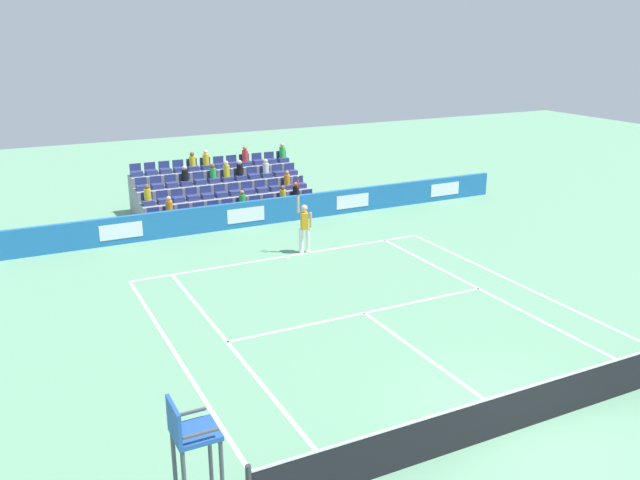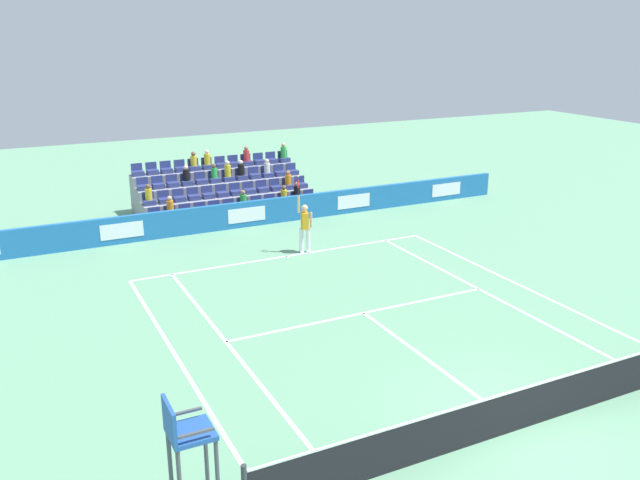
% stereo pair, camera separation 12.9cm
% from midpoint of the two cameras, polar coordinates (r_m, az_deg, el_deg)
% --- Properties ---
extents(ground_plane, '(80.00, 80.00, 0.00)m').
position_cam_midpoint_polar(ground_plane, '(14.70, 16.71, -15.11)').
color(ground_plane, '#669E77').
extents(line_baseline, '(10.97, 0.10, 0.01)m').
position_cam_midpoint_polar(line_baseline, '(23.75, -3.04, -1.39)').
color(line_baseline, white).
rests_on(line_baseline, ground).
extents(line_service, '(8.23, 0.10, 0.01)m').
position_cam_midpoint_polar(line_service, '(19.19, 3.63, -6.22)').
color(line_service, white).
rests_on(line_service, ground).
extents(line_centre_service, '(0.10, 6.40, 0.01)m').
position_cam_midpoint_polar(line_centre_service, '(16.79, 9.20, -10.13)').
color(line_centre_service, white).
rests_on(line_centre_service, ground).
extents(line_singles_sideline_left, '(0.10, 11.89, 0.01)m').
position_cam_midpoint_polar(line_singles_sideline_left, '(17.26, -7.64, -9.22)').
color(line_singles_sideline_left, white).
rests_on(line_singles_sideline_left, ground).
extents(line_singles_sideline_right, '(0.10, 11.89, 0.01)m').
position_cam_midpoint_polar(line_singles_sideline_right, '(21.10, 14.00, -4.45)').
color(line_singles_sideline_right, white).
rests_on(line_singles_sideline_right, ground).
extents(line_doubles_sideline_left, '(0.10, 11.89, 0.01)m').
position_cam_midpoint_polar(line_doubles_sideline_left, '(16.93, -12.08, -10.05)').
color(line_doubles_sideline_left, white).
rests_on(line_doubles_sideline_left, ground).
extents(line_doubles_sideline_right, '(0.10, 11.89, 0.01)m').
position_cam_midpoint_polar(line_doubles_sideline_right, '(21.97, 16.73, -3.78)').
color(line_doubles_sideline_right, white).
rests_on(line_doubles_sideline_right, ground).
extents(line_centre_mark, '(0.10, 0.20, 0.01)m').
position_cam_midpoint_polar(line_centre_mark, '(23.66, -2.94, -1.46)').
color(line_centre_mark, white).
rests_on(line_centre_mark, ground).
extents(sponsor_barrier, '(24.72, 0.22, 1.05)m').
position_cam_midpoint_polar(sponsor_barrier, '(27.24, -6.55, 2.19)').
color(sponsor_barrier, '#1E66AD').
rests_on(sponsor_barrier, ground).
extents(tennis_net, '(11.97, 0.10, 1.07)m').
position_cam_midpoint_polar(tennis_net, '(14.44, 16.88, -13.46)').
color(tennis_net, '#33383D').
rests_on(tennis_net, ground).
extents(tennis_player, '(0.51, 0.41, 2.85)m').
position_cam_midpoint_polar(tennis_player, '(23.82, -1.51, 1.19)').
color(tennis_player, white).
rests_on(tennis_player, ground).
extents(umpire_chair, '(0.70, 0.70, 2.34)m').
position_cam_midpoint_polar(umpire_chair, '(11.14, -11.24, -16.90)').
color(umpire_chair, '#474C54').
rests_on(umpire_chair, ground).
extents(stadium_stand, '(7.44, 3.80, 2.58)m').
position_cam_midpoint_polar(stadium_stand, '(29.89, -8.51, 3.84)').
color(stadium_stand, gray).
rests_on(stadium_stand, ground).
extents(loose_tennis_ball, '(0.07, 0.07, 0.07)m').
position_cam_midpoint_polar(loose_tennis_ball, '(14.60, 9.13, -14.59)').
color(loose_tennis_ball, '#D1E533').
rests_on(loose_tennis_ball, ground).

